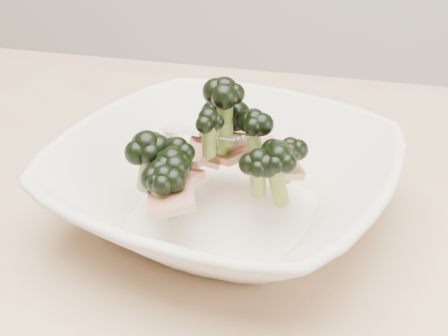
% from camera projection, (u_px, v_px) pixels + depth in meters
% --- Properties ---
extents(dining_table, '(1.20, 0.80, 0.75)m').
position_uv_depth(dining_table, '(158.00, 324.00, 0.57)').
color(dining_table, tan).
rests_on(dining_table, ground).
extents(broccoli_dish, '(0.34, 0.34, 0.13)m').
position_uv_depth(broccoli_dish, '(223.00, 180.00, 0.53)').
color(broccoli_dish, beige).
rests_on(broccoli_dish, dining_table).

